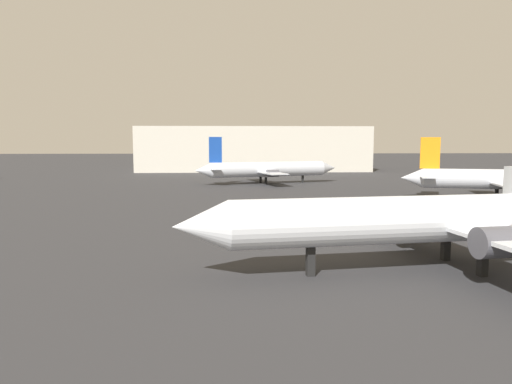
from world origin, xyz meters
The scene contains 4 objects.
airplane_at_gate centered at (10.77, 21.29, 3.31)m, with size 34.59×24.18×10.99m.
airplane_on_taxiway centered at (35.14, 55.33, 2.89)m, with size 29.14×19.47×8.76m.
airplane_distant centered at (3.54, 82.14, 2.81)m, with size 28.53×18.03×8.97m.
terminal_building centered at (2.61, 126.18, 6.03)m, with size 62.60×24.42×12.06m, color beige.
Camera 1 is at (-3.27, -7.63, 8.23)m, focal length 32.77 mm.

